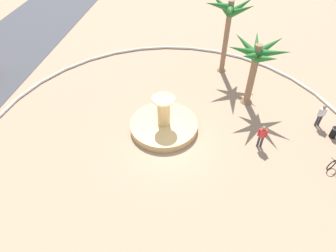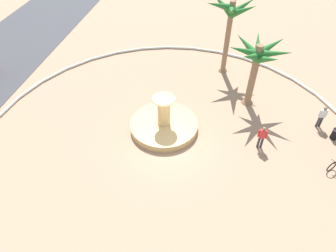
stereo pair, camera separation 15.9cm
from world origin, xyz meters
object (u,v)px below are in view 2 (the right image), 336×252
Objects in this scene: trash_bin at (335,134)px; person_pedestrian_stroll at (262,136)px; fountain at (164,124)px; palm_tree_by_curb at (231,16)px; palm_tree_near_fountain at (257,59)px; person_cyclist_helmet at (322,116)px.

trash_bin is 4.80m from person_pedestrian_stroll.
trash_bin is (0.97, -10.37, 0.05)m from fountain.
palm_tree_by_curb is 9.05m from person_pedestrian_stroll.
palm_tree_near_fountain reaches higher than fountain.
fountain is 2.64× the size of person_cyclist_helmet.
person_cyclist_helmet is at bearing -130.99° from palm_tree_by_curb.
fountain is 2.64× the size of person_pedestrian_stroll.
fountain is 9.06m from palm_tree_by_curb.
trash_bin is (-6.37, -7.01, -4.05)m from palm_tree_by_curb.
palm_tree_near_fountain is at bearing -55.53° from fountain.
palm_tree_by_curb is at bearing 26.29° from palm_tree_near_fountain.
person_cyclist_helmet is at bearing -110.88° from palm_tree_near_fountain.
palm_tree_by_curb reaches higher than trash_bin.
fountain is at bearing 95.36° from trash_bin.
palm_tree_by_curb is 3.58× the size of person_pedestrian_stroll.
person_cyclist_helmet is 4.52m from person_pedestrian_stroll.
fountain is 0.91× the size of palm_tree_near_fountain.
trash_bin is at bearing -116.90° from palm_tree_near_fountain.
fountain is 7.07m from palm_tree_near_fountain.
palm_tree_near_fountain reaches higher than person_pedestrian_stroll.
palm_tree_by_curb is at bearing 47.71° from trash_bin.
person_cyclist_helmet is at bearing -56.29° from person_pedestrian_stroll.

